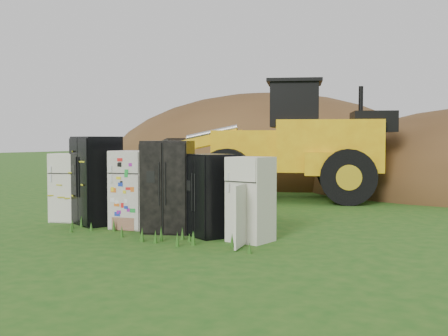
% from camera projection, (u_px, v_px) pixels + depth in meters
% --- Properties ---
extents(ground, '(120.00, 120.00, 0.00)m').
position_uv_depth(ground, '(154.00, 230.00, 11.89)').
color(ground, '#1D5115').
rests_on(ground, ground).
extents(fridge_leftmost, '(0.91, 0.89, 1.60)m').
position_uv_depth(fridge_leftmost, '(68.00, 187.00, 13.16)').
color(fridge_leftmost, silver).
rests_on(fridge_leftmost, ground).
extents(fridge_black_side, '(1.27, 1.14, 1.99)m').
position_uv_depth(fridge_black_side, '(97.00, 181.00, 12.68)').
color(fridge_black_side, black).
rests_on(fridge_black_side, ground).
extents(fridge_sticker, '(0.90, 0.86, 1.68)m').
position_uv_depth(fridge_sticker, '(131.00, 189.00, 12.14)').
color(fridge_sticker, silver).
rests_on(fridge_sticker, ground).
extents(fridge_dark_mid, '(1.20, 1.11, 1.90)m').
position_uv_depth(fridge_dark_mid, '(168.00, 187.00, 11.61)').
color(fridge_dark_mid, black).
rests_on(fridge_dark_mid, ground).
extents(fridge_black_right, '(1.03, 0.96, 1.64)m').
position_uv_depth(fridge_black_right, '(210.00, 195.00, 11.10)').
color(fridge_black_right, black).
rests_on(fridge_black_right, ground).
extents(fridge_open_door, '(0.78, 0.73, 1.60)m').
position_uv_depth(fridge_open_door, '(251.00, 199.00, 10.57)').
color(fridge_open_door, silver).
rests_on(fridge_open_door, ground).
extents(wheel_loader, '(8.42, 6.14, 3.78)m').
position_uv_depth(wheel_loader, '(264.00, 140.00, 17.91)').
color(wheel_loader, yellow).
rests_on(wheel_loader, ground).
extents(dirt_mound_left, '(17.22, 12.91, 8.26)m').
position_uv_depth(dirt_mound_left, '(263.00, 179.00, 27.24)').
color(dirt_mound_left, '#402914').
rests_on(dirt_mound_left, ground).
extents(dirt_mound_back, '(17.68, 11.79, 5.75)m').
position_uv_depth(dirt_mound_back, '(415.00, 180.00, 26.41)').
color(dirt_mound_back, '#402914').
rests_on(dirt_mound_back, ground).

